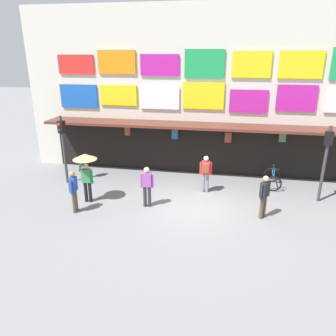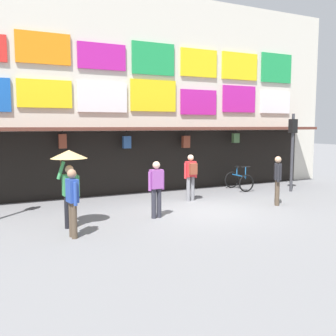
{
  "view_description": "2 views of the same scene",
  "coord_description": "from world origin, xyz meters",
  "px_view_note": "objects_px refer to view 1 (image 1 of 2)",
  "views": [
    {
      "loc": [
        1.15,
        -11.64,
        5.91
      ],
      "look_at": [
        -1.1,
        0.66,
        1.37
      ],
      "focal_mm": 34.48,
      "sensor_mm": 36.0,
      "label": 1
    },
    {
      "loc": [
        -6.34,
        -10.39,
        2.71
      ],
      "look_at": [
        -0.9,
        0.78,
        1.34
      ],
      "focal_mm": 41.06,
      "sensor_mm": 36.0,
      "label": 2
    }
  ],
  "objects_px": {
    "pedestrian_in_yellow": "(264,194)",
    "pedestrian_in_white": "(147,185)",
    "pedestrian_in_purple": "(74,189)",
    "traffic_light_near": "(63,139)",
    "traffic_light_far": "(326,152)",
    "bicycle_parked": "(273,179)",
    "pedestrian_in_black": "(206,171)",
    "pedestrian_with_umbrella": "(85,164)"
  },
  "relations": [
    {
      "from": "pedestrian_in_purple",
      "to": "pedestrian_in_yellow",
      "type": "xyz_separation_m",
      "value": [
        7.12,
        0.81,
        0.0
      ]
    },
    {
      "from": "traffic_light_far",
      "to": "pedestrian_in_yellow",
      "type": "bearing_deg",
      "value": -142.04
    },
    {
      "from": "traffic_light_near",
      "to": "pedestrian_in_yellow",
      "type": "distance_m",
      "value": 9.11
    },
    {
      "from": "bicycle_parked",
      "to": "pedestrian_in_yellow",
      "type": "height_order",
      "value": "pedestrian_in_yellow"
    },
    {
      "from": "traffic_light_far",
      "to": "pedestrian_in_black",
      "type": "bearing_deg",
      "value": 179.59
    },
    {
      "from": "traffic_light_far",
      "to": "bicycle_parked",
      "type": "xyz_separation_m",
      "value": [
        -1.73,
        1.22,
        -1.75
      ]
    },
    {
      "from": "traffic_light_far",
      "to": "pedestrian_with_umbrella",
      "type": "relative_size",
      "value": 1.54
    },
    {
      "from": "pedestrian_in_yellow",
      "to": "pedestrian_in_white",
      "type": "bearing_deg",
      "value": 178.33
    },
    {
      "from": "pedestrian_with_umbrella",
      "to": "pedestrian_in_purple",
      "type": "relative_size",
      "value": 1.24
    },
    {
      "from": "pedestrian_in_purple",
      "to": "pedestrian_in_white",
      "type": "height_order",
      "value": "same"
    },
    {
      "from": "traffic_light_near",
      "to": "pedestrian_in_yellow",
      "type": "bearing_deg",
      "value": -12.09
    },
    {
      "from": "pedestrian_with_umbrella",
      "to": "pedestrian_in_purple",
      "type": "bearing_deg",
      "value": -98.2
    },
    {
      "from": "pedestrian_with_umbrella",
      "to": "pedestrian_in_yellow",
      "type": "xyz_separation_m",
      "value": [
        6.98,
        -0.12,
        -0.69
      ]
    },
    {
      "from": "traffic_light_near",
      "to": "bicycle_parked",
      "type": "distance_m",
      "value": 9.78
    },
    {
      "from": "pedestrian_in_purple",
      "to": "pedestrian_in_black",
      "type": "bearing_deg",
      "value": 29.74
    },
    {
      "from": "bicycle_parked",
      "to": "pedestrian_in_purple",
      "type": "relative_size",
      "value": 0.71
    },
    {
      "from": "pedestrian_in_purple",
      "to": "pedestrian_in_black",
      "type": "distance_m",
      "value": 5.56
    },
    {
      "from": "traffic_light_near",
      "to": "pedestrian_in_purple",
      "type": "height_order",
      "value": "traffic_light_near"
    },
    {
      "from": "pedestrian_in_purple",
      "to": "pedestrian_in_black",
      "type": "xyz_separation_m",
      "value": [
        4.83,
        2.76,
        0.04
      ]
    },
    {
      "from": "traffic_light_near",
      "to": "bicycle_parked",
      "type": "bearing_deg",
      "value": 7.42
    },
    {
      "from": "bicycle_parked",
      "to": "pedestrian_with_umbrella",
      "type": "bearing_deg",
      "value": -158.6
    },
    {
      "from": "traffic_light_far",
      "to": "pedestrian_in_white",
      "type": "relative_size",
      "value": 1.9
    },
    {
      "from": "bicycle_parked",
      "to": "traffic_light_far",
      "type": "bearing_deg",
      "value": -35.23
    },
    {
      "from": "bicycle_parked",
      "to": "pedestrian_in_white",
      "type": "distance_m",
      "value": 6.02
    },
    {
      "from": "traffic_light_near",
      "to": "bicycle_parked",
      "type": "xyz_separation_m",
      "value": [
        9.55,
        1.24,
        -1.75
      ]
    },
    {
      "from": "pedestrian_in_purple",
      "to": "traffic_light_near",
      "type": "bearing_deg",
      "value": 122.34
    },
    {
      "from": "pedestrian_in_black",
      "to": "pedestrian_in_white",
      "type": "bearing_deg",
      "value": -140.28
    },
    {
      "from": "traffic_light_near",
      "to": "pedestrian_in_white",
      "type": "height_order",
      "value": "traffic_light_near"
    },
    {
      "from": "bicycle_parked",
      "to": "pedestrian_in_black",
      "type": "distance_m",
      "value": 3.29
    },
    {
      "from": "bicycle_parked",
      "to": "pedestrian_in_yellow",
      "type": "relative_size",
      "value": 0.71
    },
    {
      "from": "pedestrian_in_yellow",
      "to": "traffic_light_far",
      "type": "bearing_deg",
      "value": 37.96
    },
    {
      "from": "pedestrian_in_black",
      "to": "traffic_light_far",
      "type": "bearing_deg",
      "value": -0.41
    },
    {
      "from": "bicycle_parked",
      "to": "pedestrian_in_yellow",
      "type": "distance_m",
      "value": 3.26
    },
    {
      "from": "traffic_light_near",
      "to": "traffic_light_far",
      "type": "bearing_deg",
      "value": 0.1
    },
    {
      "from": "traffic_light_near",
      "to": "pedestrian_in_black",
      "type": "relative_size",
      "value": 1.9
    },
    {
      "from": "pedestrian_in_purple",
      "to": "pedestrian_in_yellow",
      "type": "height_order",
      "value": "same"
    },
    {
      "from": "pedestrian_in_white",
      "to": "pedestrian_in_black",
      "type": "bearing_deg",
      "value": 39.72
    },
    {
      "from": "pedestrian_in_white",
      "to": "pedestrian_in_yellow",
      "type": "xyz_separation_m",
      "value": [
        4.47,
        -0.13,
        0.0
      ]
    },
    {
      "from": "pedestrian_in_black",
      "to": "pedestrian_in_purple",
      "type": "bearing_deg",
      "value": -150.26
    },
    {
      "from": "bicycle_parked",
      "to": "pedestrian_in_purple",
      "type": "bearing_deg",
      "value": -153.26
    },
    {
      "from": "traffic_light_far",
      "to": "pedestrian_in_purple",
      "type": "distance_m",
      "value": 10.02
    },
    {
      "from": "pedestrian_with_umbrella",
      "to": "pedestrian_in_yellow",
      "type": "distance_m",
      "value": 7.02
    }
  ]
}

